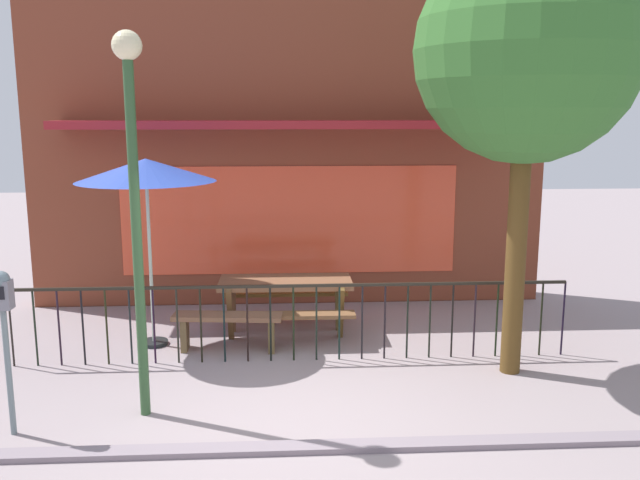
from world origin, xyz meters
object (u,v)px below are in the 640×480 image
object	(u,v)px
parking_meter_near	(3,309)
street_tree	(527,52)
patio_umbrella	(146,172)
picnic_table_left	(286,291)
patio_bench	(228,324)
street_lamp	(133,171)

from	to	relation	value
parking_meter_near	street_tree	distance (m)	5.93
parking_meter_near	patio_umbrella	bearing A→B (deg)	70.50
picnic_table_left	patio_bench	xyz separation A→B (m)	(-0.75, -0.59, -0.26)
picnic_table_left	parking_meter_near	xyz separation A→B (m)	(-2.62, -2.79, 0.62)
street_tree	parking_meter_near	bearing A→B (deg)	-166.34
picnic_table_left	street_tree	world-z (taller)	street_tree
patio_umbrella	patio_bench	xyz separation A→B (m)	(1.00, -0.27, -1.93)
patio_bench	street_lamp	distance (m)	2.89
patio_umbrella	street_tree	distance (m)	4.75
patio_umbrella	parking_meter_near	bearing A→B (deg)	-109.50
patio_bench	picnic_table_left	bearing A→B (deg)	38.03
patio_bench	patio_umbrella	bearing A→B (deg)	164.84
patio_umbrella	street_lamp	xyz separation A→B (m)	(0.30, -2.11, 0.19)
patio_bench	street_lamp	xyz separation A→B (m)	(-0.70, -1.84, 2.12)
parking_meter_near	street_lamp	distance (m)	1.75
picnic_table_left	street_tree	distance (m)	4.31
street_lamp	patio_umbrella	bearing A→B (deg)	97.98
picnic_table_left	parking_meter_near	world-z (taller)	parking_meter_near
patio_bench	street_lamp	world-z (taller)	street_lamp
picnic_table_left	patio_umbrella	xyz separation A→B (m)	(-1.74, -0.32, 1.67)
picnic_table_left	patio_umbrella	size ratio (longest dim) A/B	0.74
patio_umbrella	patio_bench	size ratio (longest dim) A/B	1.72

